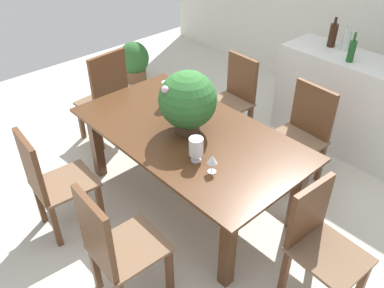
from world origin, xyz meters
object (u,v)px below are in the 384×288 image
at_px(crystal_vase_left, 196,147).
at_px(potted_plant_floor, 134,61).
at_px(chair_foot_end, 319,240).
at_px(wine_bottle_clear, 352,51).
at_px(dining_table, 189,143).
at_px(chair_near_right, 114,246).
at_px(chair_near_left, 50,180).
at_px(chair_far_right, 304,129).
at_px(kitchen_counter, 359,108).
at_px(crystal_vase_center_near, 167,91).
at_px(wine_bottle_dark, 347,39).
at_px(chair_head_end, 106,94).
at_px(wine_bottle_green, 333,35).
at_px(chair_far_left, 233,96).
at_px(flower_centerpiece, 188,101).
at_px(wine_glass, 212,160).

relative_size(crystal_vase_left, potted_plant_floor, 0.35).
height_order(chair_foot_end, wine_bottle_clear, wine_bottle_clear).
relative_size(dining_table, chair_near_right, 2.00).
bearing_deg(wine_bottle_clear, chair_near_left, -107.82).
bearing_deg(chair_near_right, chair_far_right, -87.71).
bearing_deg(crystal_vase_left, kitchen_counter, 82.57).
relative_size(dining_table, wine_bottle_clear, 6.99).
xyz_separation_m(crystal_vase_center_near, wine_bottle_dark, (0.71, 1.72, 0.24)).
relative_size(chair_head_end, chair_foot_end, 1.14).
xyz_separation_m(chair_foot_end, wine_bottle_green, (-1.19, 1.87, 0.61)).
bearing_deg(crystal_vase_left, dining_table, 146.19).
bearing_deg(chair_foot_end, potted_plant_floor, 77.32).
height_order(chair_near_left, crystal_vase_left, chair_near_left).
distance_m(chair_far_left, crystal_vase_left, 1.51).
bearing_deg(flower_centerpiece, chair_head_end, 180.00).
height_order(crystal_vase_center_near, potted_plant_floor, crystal_vase_center_near).
distance_m(dining_table, wine_glass, 0.59).
distance_m(crystal_vase_left, wine_bottle_clear, 1.91).
distance_m(chair_near_right, wine_glass, 0.87).
xyz_separation_m(chair_near_left, flower_centerpiece, (0.43, 1.04, 0.49)).
xyz_separation_m(chair_far_left, flower_centerpiece, (0.42, -1.03, 0.50)).
bearing_deg(chair_near_right, wine_glass, -91.55).
bearing_deg(wine_glass, flower_centerpiece, 155.65).
bearing_deg(chair_far_left, crystal_vase_center_near, -89.59).
relative_size(crystal_vase_left, kitchen_counter, 0.11).
height_order(chair_far_right, chair_near_right, chair_near_right).
height_order(dining_table, wine_bottle_dark, wine_bottle_dark).
distance_m(crystal_vase_left, kitchen_counter, 2.06).
xyz_separation_m(chair_far_right, chair_near_right, (-0.01, -2.06, 0.02)).
relative_size(chair_head_end, wine_bottle_dark, 3.54).
bearing_deg(chair_near_left, wine_bottle_clear, -103.32).
bearing_deg(wine_bottle_green, crystal_vase_left, -83.71).
relative_size(chair_near_left, wine_bottle_dark, 3.30).
xyz_separation_m(crystal_vase_center_near, wine_bottle_clear, (0.89, 1.51, 0.23)).
distance_m(chair_head_end, chair_far_left, 1.33).
height_order(chair_near_right, potted_plant_floor, chair_near_right).
xyz_separation_m(chair_far_left, chair_near_right, (0.88, -2.07, 0.03)).
relative_size(chair_far_right, chair_far_left, 1.01).
xyz_separation_m(chair_head_end, kitchen_counter, (1.86, 1.79, -0.07)).
relative_size(crystal_vase_center_near, potted_plant_floor, 0.39).
xyz_separation_m(flower_centerpiece, crystal_vase_center_near, (-0.45, 0.16, -0.15)).
bearing_deg(wine_bottle_clear, chair_far_right, -87.28).
height_order(crystal_vase_center_near, wine_bottle_green, wine_bottle_green).
bearing_deg(wine_bottle_green, chair_head_end, -126.27).
bearing_deg(wine_bottle_clear, wine_glass, -87.62).
xyz_separation_m(kitchen_counter, potted_plant_floor, (-2.88, -0.73, -0.20)).
height_order(chair_head_end, chair_far_left, chair_head_end).
height_order(chair_foot_end, flower_centerpiece, flower_centerpiece).
distance_m(flower_centerpiece, crystal_vase_left, 0.44).
relative_size(chair_near_left, crystal_vase_center_near, 4.40).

